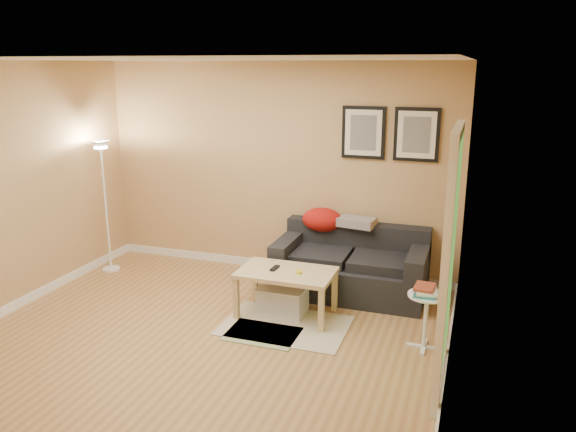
# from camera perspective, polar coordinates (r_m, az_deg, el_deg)

# --- Properties ---
(floor) EXTENTS (4.50, 4.50, 0.00)m
(floor) POSITION_cam_1_polar(r_m,az_deg,el_deg) (5.62, -8.33, -12.09)
(floor) COLOR #AE814A
(floor) RESTS_ON ground
(ceiling) EXTENTS (4.50, 4.50, 0.00)m
(ceiling) POSITION_cam_1_polar(r_m,az_deg,el_deg) (5.00, -9.50, 15.43)
(ceiling) COLOR white
(ceiling) RESTS_ON wall_back
(wall_back) EXTENTS (4.50, 0.00, 4.50)m
(wall_back) POSITION_cam_1_polar(r_m,az_deg,el_deg) (6.95, -1.21, 4.74)
(wall_back) COLOR tan
(wall_back) RESTS_ON ground
(wall_front) EXTENTS (4.50, 0.00, 4.50)m
(wall_front) POSITION_cam_1_polar(r_m,az_deg,el_deg) (3.60, -23.83, -6.69)
(wall_front) COLOR tan
(wall_front) RESTS_ON ground
(wall_left) EXTENTS (0.00, 4.00, 4.00)m
(wall_left) POSITION_cam_1_polar(r_m,az_deg,el_deg) (6.50, -26.74, 2.37)
(wall_left) COLOR tan
(wall_left) RESTS_ON ground
(wall_right) EXTENTS (0.00, 4.00, 4.00)m
(wall_right) POSITION_cam_1_polar(r_m,az_deg,el_deg) (4.59, 16.86, -1.43)
(wall_right) COLOR tan
(wall_right) RESTS_ON ground
(baseboard_back) EXTENTS (4.50, 0.02, 0.10)m
(baseboard_back) POSITION_cam_1_polar(r_m,az_deg,el_deg) (7.27, -1.19, -5.01)
(baseboard_back) COLOR white
(baseboard_back) RESTS_ON ground
(baseboard_left) EXTENTS (0.02, 4.00, 0.10)m
(baseboard_left) POSITION_cam_1_polar(r_m,az_deg,el_deg) (6.85, -25.43, -7.87)
(baseboard_left) COLOR white
(baseboard_left) RESTS_ON ground
(baseboard_right) EXTENTS (0.02, 4.00, 0.10)m
(baseboard_right) POSITION_cam_1_polar(r_m,az_deg,el_deg) (5.08, 15.63, -15.06)
(baseboard_right) COLOR white
(baseboard_right) RESTS_ON ground
(sofa) EXTENTS (1.70, 0.90, 0.75)m
(sofa) POSITION_cam_1_polar(r_m,az_deg,el_deg) (6.46, 6.39, -4.68)
(sofa) COLOR black
(sofa) RESTS_ON ground
(red_throw) EXTENTS (0.48, 0.36, 0.28)m
(red_throw) POSITION_cam_1_polar(r_m,az_deg,el_deg) (6.68, 3.49, -0.38)
(red_throw) COLOR #B31B10
(red_throw) RESTS_ON sofa
(plaid_throw) EXTENTS (0.45, 0.32, 0.10)m
(plaid_throw) POSITION_cam_1_polar(r_m,az_deg,el_deg) (6.59, 6.99, -0.61)
(plaid_throw) COLOR tan
(plaid_throw) RESTS_ON sofa
(framed_print_left) EXTENTS (0.50, 0.04, 0.60)m
(framed_print_left) POSITION_cam_1_polar(r_m,az_deg,el_deg) (6.56, 7.68, 8.40)
(framed_print_left) COLOR black
(framed_print_left) RESTS_ON wall_back
(framed_print_right) EXTENTS (0.50, 0.04, 0.60)m
(framed_print_right) POSITION_cam_1_polar(r_m,az_deg,el_deg) (6.47, 12.94, 8.06)
(framed_print_right) COLOR black
(framed_print_right) RESTS_ON wall_back
(area_rug) EXTENTS (1.25, 0.85, 0.01)m
(area_rug) POSITION_cam_1_polar(r_m,az_deg,el_deg) (5.78, -0.29, -11.06)
(area_rug) COLOR beige
(area_rug) RESTS_ON ground
(green_runner) EXTENTS (0.70, 0.50, 0.01)m
(green_runner) POSITION_cam_1_polar(r_m,az_deg,el_deg) (5.62, -2.61, -11.87)
(green_runner) COLOR #668C4C
(green_runner) RESTS_ON ground
(coffee_table) EXTENTS (1.07, 0.75, 0.49)m
(coffee_table) POSITION_cam_1_polar(r_m,az_deg,el_deg) (5.92, -0.18, -7.82)
(coffee_table) COLOR #D0B17F
(coffee_table) RESTS_ON ground
(remote_control) EXTENTS (0.06, 0.16, 0.02)m
(remote_control) POSITION_cam_1_polar(r_m,az_deg,el_deg) (5.88, -1.35, -5.31)
(remote_control) COLOR black
(remote_control) RESTS_ON coffee_table
(tape_roll) EXTENTS (0.07, 0.07, 0.03)m
(tape_roll) POSITION_cam_1_polar(r_m,az_deg,el_deg) (5.75, 1.10, -5.72)
(tape_roll) COLOR yellow
(tape_roll) RESTS_ON coffee_table
(storage_bin) EXTENTS (0.50, 0.37, 0.31)m
(storage_bin) POSITION_cam_1_polar(r_m,az_deg,el_deg) (5.98, -0.57, -8.53)
(storage_bin) COLOR white
(storage_bin) RESTS_ON ground
(side_table) EXTENTS (0.35, 0.35, 0.54)m
(side_table) POSITION_cam_1_polar(r_m,az_deg,el_deg) (5.41, 13.78, -10.36)
(side_table) COLOR white
(side_table) RESTS_ON ground
(book_stack) EXTENTS (0.24, 0.29, 0.08)m
(book_stack) POSITION_cam_1_polar(r_m,az_deg,el_deg) (5.28, 13.80, -7.30)
(book_stack) COLOR teal
(book_stack) RESTS_ON side_table
(floor_lamp) EXTENTS (0.22, 0.22, 1.67)m
(floor_lamp) POSITION_cam_1_polar(r_m,az_deg,el_deg) (7.38, -17.98, 0.54)
(floor_lamp) COLOR white
(floor_lamp) RESTS_ON ground
(doorway) EXTENTS (0.12, 1.01, 2.13)m
(doorway) POSITION_cam_1_polar(r_m,az_deg,el_deg) (4.54, 15.88, -5.23)
(doorway) COLOR white
(doorway) RESTS_ON ground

